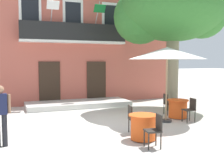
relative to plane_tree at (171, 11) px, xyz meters
The scene contains 12 objects.
ground_plane 6.01m from the plane_tree, 159.47° to the right, with size 120.00×120.00×0.00m, color beige.
building_facade 6.84m from the plane_tree, 123.74° to the left, with size 13.00×5.09×7.50m.
entrance_step_platform 6.43m from the plane_tree, 144.80° to the left, with size 5.24×1.99×0.25m, color silver.
plane_tree is the anchor object (origin of this frame).
cafe_table_near_tree 4.59m from the plane_tree, 113.27° to the right, with size 0.86×0.86×0.76m.
cafe_chair_near_tree_0 4.79m from the plane_tree, 105.70° to the right, with size 0.42×0.42×0.91m.
cafe_chair_near_tree_1 4.24m from the plane_tree, 127.93° to the right, with size 0.44×0.44×0.91m.
cafe_table_middle 6.69m from the plane_tree, 132.18° to the right, with size 0.86×0.86×0.76m.
cafe_chair_middle_0 7.09m from the plane_tree, 127.49° to the right, with size 0.46×0.46×0.91m.
cafe_chair_middle_1 6.18m from the plane_tree, 138.08° to the right, with size 0.46×0.46×0.91m.
cafe_umbrella 3.26m from the plane_tree, 126.81° to the right, with size 2.90×2.90×2.85m.
pedestrian_mid_plaza 8.76m from the plane_tree, 158.00° to the right, with size 0.53×0.24×1.68m.
Camera 1 is at (-3.61, -9.39, 2.33)m, focal length 43.07 mm.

